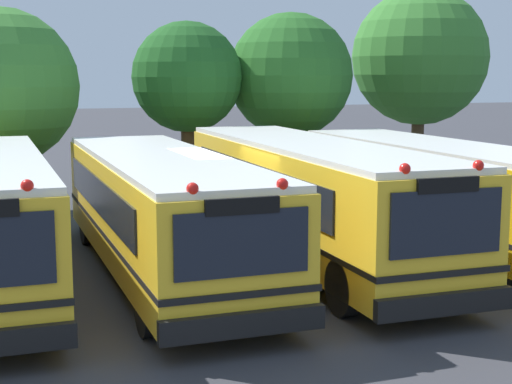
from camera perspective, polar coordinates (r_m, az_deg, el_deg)
ground_plane at (r=16.94m, az=-1.36°, el=-5.43°), size 160.00×160.00×0.00m
school_bus_1 at (r=16.08m, az=-6.97°, el=-1.21°), size 2.57×10.60×2.63m
school_bus_2 at (r=17.28m, az=3.95°, el=-0.21°), size 2.61×11.22×2.78m
school_bus_3 at (r=18.86m, az=13.67°, el=0.08°), size 2.58×10.83×2.63m
tree_2 at (r=24.44m, az=-4.89°, el=8.50°), size 3.46×3.46×5.79m
tree_3 at (r=25.78m, az=2.90°, el=8.44°), size 4.18×4.10×6.15m
tree_4 at (r=29.66m, az=12.14°, el=9.65°), size 5.05×5.05×7.30m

